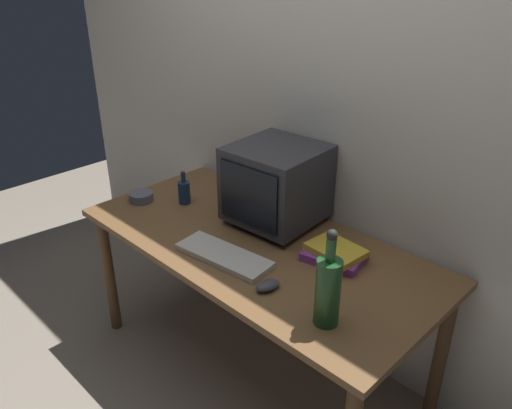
{
  "coord_description": "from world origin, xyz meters",
  "views": [
    {
      "loc": [
        1.34,
        -1.36,
        1.86
      ],
      "look_at": [
        0.0,
        0.0,
        0.9
      ],
      "focal_mm": 35.73,
      "sensor_mm": 36.0,
      "label": 1
    }
  ],
  "objects": [
    {
      "name": "back_wall",
      "position": [
        0.0,
        0.45,
        1.25
      ],
      "size": [
        4.0,
        0.08,
        2.5
      ],
      "primitive_type": "cube",
      "color": "silver",
      "rests_on": "ground"
    },
    {
      "name": "cd_spindle",
      "position": [
        -0.69,
        -0.12,
        0.74
      ],
      "size": [
        0.12,
        0.12,
        0.04
      ],
      "primitive_type": "cylinder",
      "color": "#595B66",
      "rests_on": "desk"
    },
    {
      "name": "desk",
      "position": [
        0.0,
        0.0,
        0.64
      ],
      "size": [
        1.63,
        0.77,
        0.72
      ],
      "color": "brown",
      "rests_on": "ground"
    },
    {
      "name": "bottle_short",
      "position": [
        -0.52,
        0.02,
        0.79
      ],
      "size": [
        0.06,
        0.06,
        0.17
      ],
      "color": "navy",
      "rests_on": "desk"
    },
    {
      "name": "crt_monitor",
      "position": [
        -0.06,
        0.19,
        0.92
      ],
      "size": [
        0.41,
        0.41,
        0.37
      ],
      "color": "#333338",
      "rests_on": "desk"
    },
    {
      "name": "keyboard",
      "position": [
        -0.0,
        -0.19,
        0.73
      ],
      "size": [
        0.43,
        0.2,
        0.02
      ],
      "primitive_type": "cube",
      "rotation": [
        0.0,
        0.0,
        0.12
      ],
      "color": "beige",
      "rests_on": "desk"
    },
    {
      "name": "computer_mouse",
      "position": [
        0.28,
        -0.22,
        0.74
      ],
      "size": [
        0.08,
        0.11,
        0.04
      ],
      "primitive_type": "ellipsoid",
      "rotation": [
        0.0,
        0.0,
        -0.17
      ],
      "color": "#3F3F47",
      "rests_on": "desk"
    },
    {
      "name": "book_stack",
      "position": [
        0.33,
        0.12,
        0.75
      ],
      "size": [
        0.27,
        0.21,
        0.06
      ],
      "color": "#843893",
      "rests_on": "desk"
    },
    {
      "name": "bottle_tall",
      "position": [
        0.54,
        -0.21,
        0.86
      ],
      "size": [
        0.09,
        0.09,
        0.36
      ],
      "color": "#1E4C23",
      "rests_on": "desk"
    },
    {
      "name": "ground_plane",
      "position": [
        0.0,
        0.0,
        0.0
      ],
      "size": [
        6.0,
        6.0,
        0.0
      ],
      "primitive_type": "plane",
      "color": "gray"
    }
  ]
}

